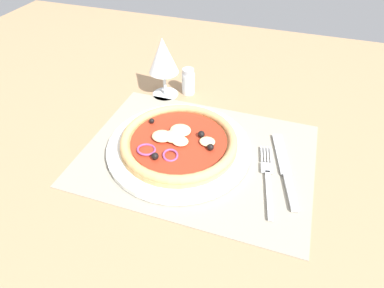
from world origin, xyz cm
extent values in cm
cube|color=#9E7A56|center=(0.00, 0.00, -1.20)|extent=(190.00, 140.00, 2.40)
cube|color=gray|center=(0.00, 0.00, 0.20)|extent=(45.37, 33.71, 0.40)
cylinder|color=silver|center=(-3.94, 0.17, 0.95)|extent=(29.04, 29.04, 1.10)
cylinder|color=tan|center=(-3.94, 0.17, 2.00)|extent=(23.46, 23.46, 1.00)
torus|color=tan|center=(-3.94, 0.17, 2.86)|extent=(23.38, 23.38, 1.80)
cylinder|color=#A82D19|center=(-3.94, 0.17, 2.65)|extent=(19.24, 19.24, 0.30)
ellipsoid|color=beige|center=(-7.29, -0.63, 3.41)|extent=(4.08, 3.67, 1.22)
ellipsoid|color=beige|center=(-4.99, 0.12, 3.44)|extent=(4.29, 3.86, 1.29)
ellipsoid|color=beige|center=(-4.41, 2.26, 3.45)|extent=(4.33, 3.90, 1.30)
ellipsoid|color=beige|center=(1.70, 0.83, 3.27)|extent=(3.13, 2.82, 0.94)
ellipsoid|color=beige|center=(-3.36, -0.79, 3.29)|extent=(3.28, 2.95, 0.98)
sphere|color=black|center=(-0.48, 2.36, 3.49)|extent=(1.39, 1.39, 1.39)
sphere|color=black|center=(-11.29, 3.40, 3.36)|extent=(1.12, 1.12, 1.12)
sphere|color=black|center=(-6.24, -6.50, 3.50)|extent=(1.39, 1.39, 1.39)
sphere|color=black|center=(2.81, -0.78, 3.47)|extent=(1.33, 1.33, 1.33)
torus|color=#8E3D75|center=(-8.76, -4.91, 3.05)|extent=(3.75, 3.74, 1.06)
torus|color=#8E3D75|center=(-3.81, -4.92, 3.05)|extent=(3.12, 3.05, 1.39)
cube|color=silver|center=(15.18, -6.32, 0.62)|extent=(3.08, 11.12, 0.44)
cube|color=silver|center=(13.84, 0.39, 0.62)|extent=(2.65, 2.90, 0.44)
cube|color=silver|center=(14.04, 3.92, 0.62)|extent=(1.16, 4.30, 0.44)
cube|color=silver|center=(13.46, 3.80, 0.62)|extent=(1.16, 4.30, 0.44)
cube|color=silver|center=(12.87, 3.68, 0.62)|extent=(1.16, 4.30, 0.44)
cube|color=silver|center=(12.28, 3.56, 0.62)|extent=(1.16, 4.30, 0.44)
cube|color=silver|center=(18.74, -4.63, 0.71)|extent=(3.56, 8.43, 0.62)
cube|color=silver|center=(15.99, 4.99, 0.62)|extent=(5.11, 11.70, 0.44)
cylinder|color=silver|center=(-14.60, 18.72, 0.20)|extent=(6.40, 6.40, 0.40)
cylinder|color=silver|center=(-14.60, 18.72, 3.40)|extent=(0.80, 0.80, 6.00)
cone|color=silver|center=(-14.60, 18.72, 10.65)|extent=(7.20, 7.20, 8.50)
cone|color=#D1336B|center=(-14.60, 18.72, 10.34)|extent=(6.07, 6.07, 7.07)
cylinder|color=silver|center=(-9.31, 21.29, 2.75)|extent=(3.20, 3.20, 5.50)
cylinder|color=#ADADB2|center=(-9.31, 21.29, 6.10)|extent=(2.88, 2.88, 1.20)
camera|label=1|loc=(14.04, -45.41, 44.50)|focal=30.16mm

